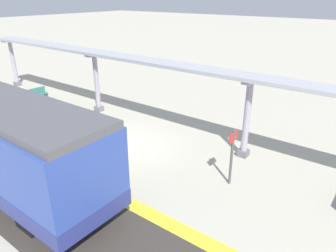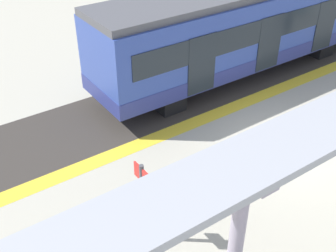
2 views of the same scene
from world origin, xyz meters
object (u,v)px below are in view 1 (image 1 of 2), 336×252
at_px(canopy_pillar_third, 97,83).
at_px(platform_info_sign, 232,152).
at_px(passenger_waiting_near_edge, 26,108).
at_px(canopy_pillar_second, 247,119).
at_px(canopy_pillar_fourth, 14,63).
at_px(bench_mid_platform, 36,95).

xyz_separation_m(canopy_pillar_third, platform_info_sign, (-2.35, -10.03, -0.44)).
distance_m(platform_info_sign, passenger_waiting_near_edge, 11.24).
relative_size(canopy_pillar_second, platform_info_sign, 1.58).
height_order(canopy_pillar_third, passenger_waiting_near_edge, canopy_pillar_third).
bearing_deg(canopy_pillar_fourth, platform_info_sign, -96.87).
bearing_deg(canopy_pillar_fourth, bench_mid_platform, -104.95).
height_order(canopy_pillar_fourth, bench_mid_platform, canopy_pillar_fourth).
relative_size(platform_info_sign, passenger_waiting_near_edge, 1.27).
xyz_separation_m(platform_info_sign, passenger_waiting_near_edge, (-1.63, 11.12, -0.25)).
xyz_separation_m(canopy_pillar_fourth, platform_info_sign, (-2.35, -19.50, -0.44)).
xyz_separation_m(canopy_pillar_second, platform_info_sign, (-2.35, -0.52, -0.44)).
xyz_separation_m(canopy_pillar_third, bench_mid_platform, (-1.24, 4.80, -1.33)).
height_order(canopy_pillar_fourth, platform_info_sign, canopy_pillar_fourth).
xyz_separation_m(canopy_pillar_second, bench_mid_platform, (-1.24, 14.32, -1.33)).
bearing_deg(bench_mid_platform, platform_info_sign, -94.25).
relative_size(bench_mid_platform, passenger_waiting_near_edge, 0.88).
bearing_deg(canopy_pillar_second, platform_info_sign, -167.49).
bearing_deg(bench_mid_platform, canopy_pillar_third, -75.47).
bearing_deg(platform_info_sign, bench_mid_platform, 85.75).
distance_m(canopy_pillar_second, bench_mid_platform, 14.43).
height_order(canopy_pillar_fourth, passenger_waiting_near_edge, canopy_pillar_fourth).
bearing_deg(canopy_pillar_third, platform_info_sign, -103.17).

